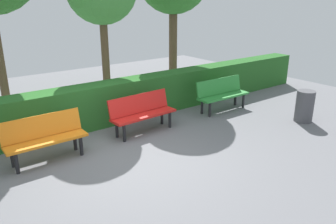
# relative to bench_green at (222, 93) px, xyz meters

# --- Properties ---
(ground_plane) EXTENTS (16.96, 16.96, 0.00)m
(ground_plane) POSITION_rel_bench_green_xyz_m (3.57, 0.92, -0.48)
(ground_plane) COLOR slate
(bench_green) EXTENTS (1.58, 0.49, 0.86)m
(bench_green) POSITION_rel_bench_green_xyz_m (0.00, 0.00, 0.00)
(bench_green) COLOR #2D8C38
(bench_green) RESTS_ON ground_plane
(bench_red) EXTENTS (1.60, 0.55, 0.86)m
(bench_red) POSITION_rel_bench_green_xyz_m (2.56, -0.01, 0.00)
(bench_red) COLOR red
(bench_red) RESTS_ON ground_plane
(bench_orange) EXTENTS (1.50, 0.48, 0.86)m
(bench_orange) POSITION_rel_bench_green_xyz_m (4.78, 0.08, -0.00)
(bench_orange) COLOR orange
(bench_orange) RESTS_ON ground_plane
(hedge_row) EXTENTS (12.96, 0.60, 1.01)m
(hedge_row) POSITION_rel_bench_green_xyz_m (2.47, -0.98, 0.02)
(hedge_row) COLOR #266023
(hedge_row) RESTS_ON ground_plane
(trash_bin) EXTENTS (0.44, 0.44, 0.78)m
(trash_bin) POSITION_rel_bench_green_xyz_m (-1.01, 1.85, -0.09)
(trash_bin) COLOR #4C4C51
(trash_bin) RESTS_ON ground_plane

